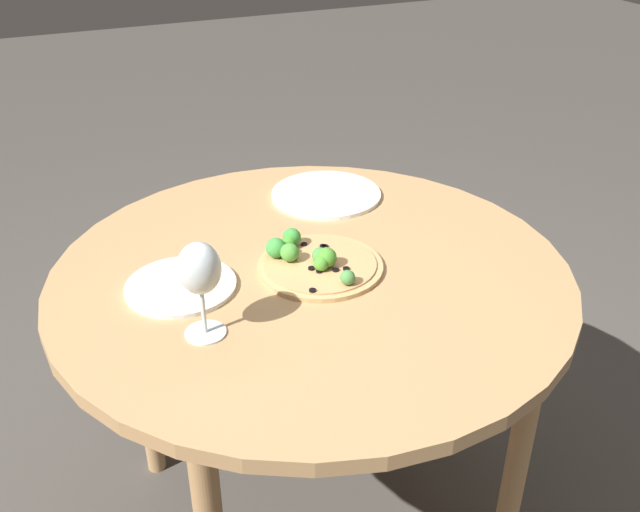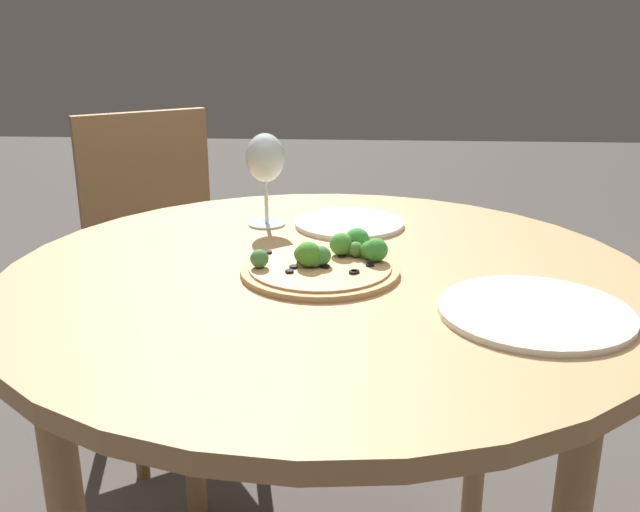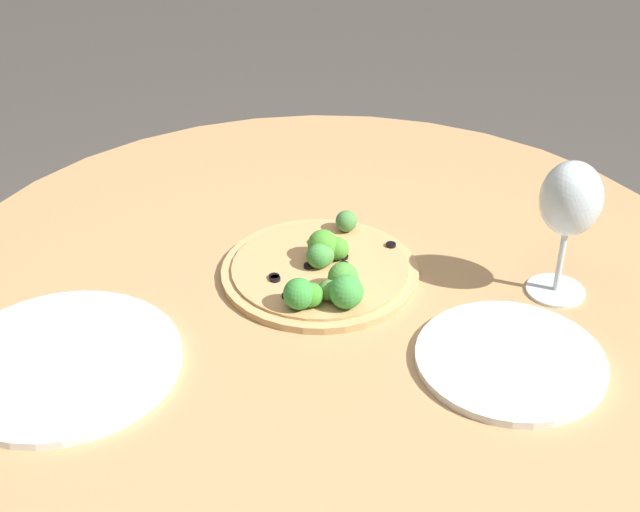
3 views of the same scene
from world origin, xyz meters
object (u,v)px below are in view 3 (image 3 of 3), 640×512
plate_near (63,362)px  pizza (323,270)px  plate_far (510,360)px  wine_glass (571,203)px

plate_near → pizza: bearing=61.9°
pizza → plate_far: pizza is taller
plate_near → plate_far: size_ratio=1.24×
pizza → plate_far: 0.28m
pizza → plate_near: size_ratio=0.96×
pizza → plate_near: 0.35m
pizza → wine_glass: wine_glass is taller
pizza → wine_glass: 0.33m
pizza → wine_glass: (0.27, 0.13, 0.12)m
wine_glass → plate_far: size_ratio=0.84×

